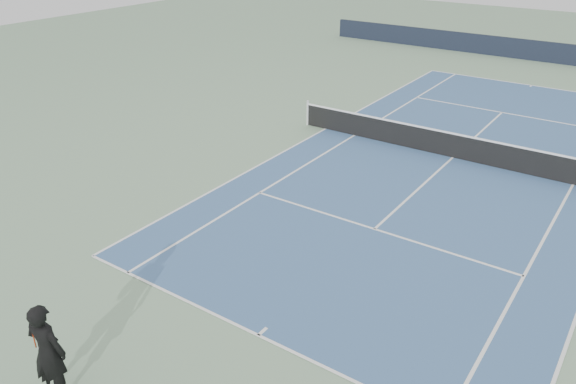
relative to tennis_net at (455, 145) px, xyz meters
The scene contains 5 objects.
ground 0.50m from the tennis_net, ahead, with size 80.00×80.00×0.00m, color gray.
court_surface 0.50m from the tennis_net, ahead, with size 10.97×23.77×0.01m, color #395B88.
tennis_net is the anchor object (origin of this frame).
windscreen_far 17.89m from the tennis_net, 90.00° to the left, with size 30.00×0.25×1.20m, color black.
tennis_player 15.45m from the tennis_net, 98.00° to the right, with size 0.89×0.71×2.03m.
Camera 1 is at (5.83, -19.24, 8.07)m, focal length 35.00 mm.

